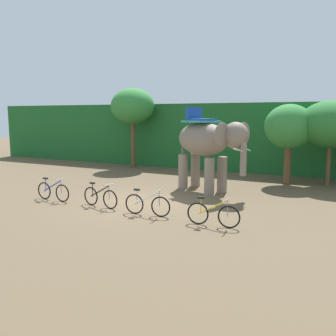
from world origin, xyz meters
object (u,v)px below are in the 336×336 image
object	(u,v)px
tree_far_left	(289,127)
bike_blue	(53,191)
elephant	(207,143)
bike_black	(100,197)
bike_white	(147,204)
bike_yellow	(213,214)
tree_right	(331,124)
tree_far_right	(133,107)

from	to	relation	value
tree_far_left	bike_blue	size ratio (longest dim) A/B	2.31
elephant	bike_black	xyz separation A→B (m)	(-2.56, -4.48, -1.82)
bike_black	bike_white	bearing A→B (deg)	-5.63
bike_black	elephant	bearing A→B (deg)	60.29
bike_white	bike_yellow	world-z (taller)	same
tree_far_left	elephant	size ratio (longest dim) A/B	0.96
tree_right	elephant	xyz separation A→B (m)	(-4.78, -3.96, -0.77)
tree_far_left	tree_right	distance (m)	1.91
elephant	tree_right	bearing A→B (deg)	39.61
tree_far_right	tree_right	distance (m)	11.84
tree_far_left	elephant	distance (m)	4.64
bike_blue	bike_white	size ratio (longest dim) A/B	1.00
tree_far_right	bike_blue	xyz separation A→B (m)	(2.08, -9.41, -3.55)
tree_far_left	tree_right	xyz separation A→B (m)	(1.85, 0.41, 0.14)
elephant	bike_blue	world-z (taller)	elephant
tree_far_left	bike_white	bearing A→B (deg)	-112.04
elephant	tree_far_right	bearing A→B (deg)	144.78
bike_blue	bike_yellow	xyz separation A→B (m)	(6.94, -0.38, 0.00)
tree_right	bike_white	world-z (taller)	tree_right
tree_far_left	bike_yellow	size ratio (longest dim) A/B	2.31
tree_right	bike_yellow	xyz separation A→B (m)	(-2.74, -8.81, -2.58)
tree_far_left	bike_black	bearing A→B (deg)	-124.35
bike_blue	bike_black	xyz separation A→B (m)	(2.34, -0.00, 0.00)
tree_far_right	bike_white	world-z (taller)	tree_far_right
bike_yellow	bike_white	bearing A→B (deg)	176.09
bike_yellow	tree_right	bearing A→B (deg)	72.72
tree_far_left	bike_black	distance (m)	10.02
tree_far_left	bike_blue	world-z (taller)	tree_far_left
bike_black	bike_white	distance (m)	2.16
bike_white	bike_yellow	size ratio (longest dim) A/B	1.00
tree_far_right	bike_yellow	world-z (taller)	tree_far_right
bike_blue	bike_black	distance (m)	2.34
tree_far_left	bike_black	size ratio (longest dim) A/B	2.33
tree_far_left	tree_right	bearing A→B (deg)	12.58
tree_far_left	elephant	world-z (taller)	tree_far_left
tree_far_right	tree_far_left	world-z (taller)	tree_far_right
tree_far_left	bike_white	size ratio (longest dim) A/B	2.31
tree_far_left	bike_yellow	bearing A→B (deg)	-96.03
tree_right	tree_far_left	bearing A→B (deg)	-167.42
tree_right	elephant	size ratio (longest dim) A/B	1.00
tree_far_right	bike_black	distance (m)	10.98
bike_yellow	bike_blue	bearing A→B (deg)	176.87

